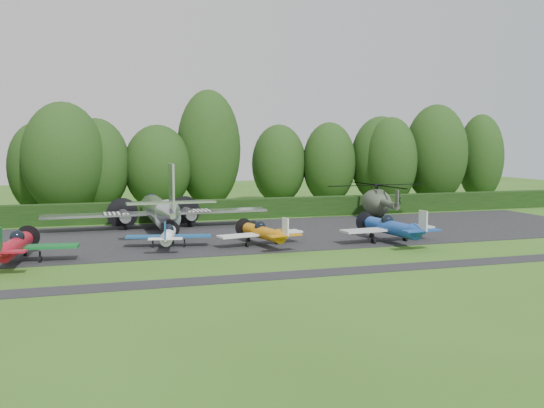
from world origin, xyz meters
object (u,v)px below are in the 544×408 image
object	(u,v)px
transport_plane	(159,211)
light_plane_blue	(392,227)
helicopter	(377,200)
light_plane_orange	(263,233)
light_plane_red	(15,246)
light_plane_white	(168,235)
sign_board	(458,200)

from	to	relation	value
transport_plane	light_plane_blue	xyz separation A→B (m)	(16.39, -12.16, -0.53)
light_plane_blue	helicopter	xyz separation A→B (m)	(6.07, 14.44, 0.64)
light_plane_orange	light_plane_blue	size ratio (longest dim) A/B	0.86
light_plane_red	light_plane_orange	bearing A→B (deg)	-1.15
light_plane_white	helicopter	xyz separation A→B (m)	(22.92, 11.49, 0.90)
transport_plane	light_plane_white	xyz separation A→B (m)	(-0.46, -9.21, -0.79)
transport_plane	light_plane_orange	size ratio (longest dim) A/B	2.82
transport_plane	light_plane_blue	world-z (taller)	transport_plane
helicopter	sign_board	size ratio (longest dim) A/B	4.22
transport_plane	light_plane_blue	distance (m)	20.42
light_plane_white	light_plane_blue	bearing A→B (deg)	-21.28
sign_board	light_plane_blue	bearing A→B (deg)	-138.41
sign_board	transport_plane	bearing A→B (deg)	-173.40
light_plane_white	light_plane_orange	size ratio (longest dim) A/B	0.92
light_plane_white	transport_plane	bearing A→B (deg)	75.79
light_plane_blue	sign_board	bearing A→B (deg)	50.53
light_plane_red	light_plane_blue	world-z (taller)	light_plane_blue
light_plane_red	helicopter	bearing A→B (deg)	17.10
light_plane_blue	helicopter	bearing A→B (deg)	72.96
transport_plane	light_plane_blue	size ratio (longest dim) A/B	2.42
transport_plane	sign_board	xyz separation A→B (m)	(34.67, 5.98, -0.64)
light_plane_white	sign_board	bearing A→B (deg)	12.03
light_plane_red	transport_plane	bearing A→B (deg)	42.46
light_plane_orange	sign_board	distance (m)	32.73
light_plane_white	helicopter	size ratio (longest dim) A/B	0.51
light_plane_orange	helicopter	bearing A→B (deg)	50.30
helicopter	sign_board	bearing A→B (deg)	5.15
light_plane_blue	helicopter	world-z (taller)	helicopter
transport_plane	light_plane_red	world-z (taller)	transport_plane
transport_plane	light_plane_red	size ratio (longest dim) A/B	2.49
light_plane_red	light_plane_blue	distance (m)	27.02
helicopter	light_plane_white	bearing A→B (deg)	-165.06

